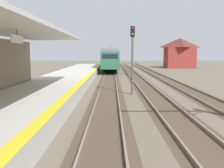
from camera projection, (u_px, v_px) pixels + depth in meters
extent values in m
cube|color=#B7B5AD|center=(34.00, 98.00, 15.53)|extent=(5.00, 80.00, 0.90)
cube|color=yellow|center=(71.00, 91.00, 15.48)|extent=(0.50, 80.00, 0.01)
cube|color=white|center=(16.00, 39.00, 11.84)|extent=(0.08, 1.40, 0.36)
cylinder|color=#333333|center=(16.00, 32.00, 11.80)|extent=(0.03, 0.03, 0.27)
cube|color=#4C3D2D|center=(107.00, 95.00, 19.56)|extent=(2.34, 120.00, 0.01)
cube|color=slate|center=(98.00, 94.00, 19.55)|extent=(0.08, 120.00, 0.15)
cube|color=slate|center=(117.00, 94.00, 19.56)|extent=(0.08, 120.00, 0.15)
cube|color=#4C3D2D|center=(152.00, 95.00, 19.57)|extent=(2.34, 120.00, 0.01)
cube|color=slate|center=(142.00, 94.00, 19.56)|extent=(0.08, 120.00, 0.15)
cube|color=slate|center=(161.00, 94.00, 19.57)|extent=(0.08, 120.00, 0.15)
cube|color=#4C3D2D|center=(196.00, 95.00, 19.58)|extent=(2.34, 120.00, 0.01)
cube|color=slate|center=(187.00, 94.00, 19.57)|extent=(0.08, 120.00, 0.15)
cube|color=slate|center=(206.00, 94.00, 19.58)|extent=(0.08, 120.00, 0.15)
cube|color=#286647|center=(110.00, 59.00, 47.17)|extent=(2.90, 18.00, 2.70)
cube|color=slate|center=(110.00, 51.00, 46.98)|extent=(2.67, 18.00, 0.44)
cube|color=black|center=(109.00, 58.00, 38.17)|extent=(2.32, 0.06, 1.21)
cube|color=#286647|center=(109.00, 64.00, 37.50)|extent=(2.78, 1.60, 1.49)
cube|color=black|center=(118.00, 57.00, 47.13)|extent=(0.04, 15.84, 0.86)
cylinder|color=#333333|center=(110.00, 47.00, 50.48)|extent=(0.06, 0.06, 0.90)
cube|color=black|center=(109.00, 71.00, 41.57)|extent=(2.17, 2.20, 0.72)
cube|color=black|center=(110.00, 67.00, 53.19)|extent=(2.17, 2.20, 0.72)
cylinder|color=#4C4C4C|center=(132.00, 66.00, 19.63)|extent=(0.16, 0.16, 4.40)
cube|color=black|center=(132.00, 32.00, 19.32)|extent=(0.32, 0.24, 0.80)
sphere|color=red|center=(132.00, 28.00, 19.15)|extent=(0.16, 0.16, 0.16)
sphere|color=green|center=(132.00, 34.00, 19.20)|extent=(0.16, 0.16, 0.16)
cube|color=maroon|center=(179.00, 58.00, 55.61)|extent=(6.00, 4.80, 4.40)
pyramid|color=maroon|center=(179.00, 43.00, 55.23)|extent=(6.60, 5.28, 2.00)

